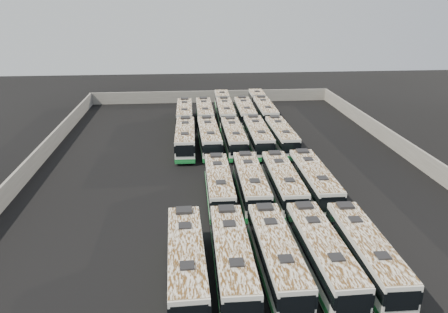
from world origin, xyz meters
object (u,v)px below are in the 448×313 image
bus_back_center (224,108)px  bus_back_right (245,113)px  bus_midfront_left (219,185)px  bus_midback_center (234,138)px  bus_midfront_far_right (314,181)px  bus_front_right (322,255)px  bus_back_left (205,113)px  bus_back_far_right (262,107)px  bus_front_far_left (186,262)px  bus_front_left (232,259)px  bus_back_far_left (185,114)px  bus_front_far_right (366,253)px  bus_midfront_center (251,184)px  bus_midback_right (258,137)px  bus_front_center (277,256)px  bus_midfront_right (283,183)px  bus_midback_far_left (185,138)px  bus_midback_left (209,138)px  bus_midback_far_right (281,136)px

bus_back_center → bus_back_right: bus_back_right is taller
bus_midfront_left → bus_midback_center: bus_midback_center is taller
bus_midfront_far_right → bus_front_right: bearing=-103.3°
bus_front_right → bus_back_left: bus_front_right is taller
bus_back_far_right → bus_back_left: bearing=-161.1°
bus_front_far_left → bus_midfront_left: (3.26, 13.02, -0.07)m
bus_front_far_left → bus_midback_center: 28.74m
bus_front_left → bus_back_far_left: bus_front_left is taller
bus_front_far_left → bus_back_far_left: bus_front_far_left is taller
bus_front_far_right → bus_midfront_center: size_ratio=0.99×
bus_midback_right → bus_midfront_far_right: bearing=-77.6°
bus_front_center → bus_midfront_center: bus_front_center is taller
bus_midfront_right → bus_back_left: size_ratio=1.01×
bus_back_center → bus_back_far_right: bus_back_far_right is taller
bus_midback_far_left → bus_midback_left: size_ratio=1.00×
bus_midback_center → bus_midback_right: 3.20m
bus_front_left → bus_midfront_far_right: bus_midfront_far_right is taller
bus_front_far_right → bus_back_far_left: (-12.80, 40.91, -0.02)m
bus_midfront_right → bus_back_right: bus_back_right is taller
bus_front_center → bus_back_right: bearing=85.0°
bus_midback_left → bus_back_center: 16.10m
bus_front_far_left → bus_midfront_left: bearing=74.5°
bus_back_far_right → bus_front_far_right: bearing=-89.1°
bus_front_far_right → bus_midback_left: 29.79m
bus_front_right → bus_front_far_right: size_ratio=1.03×
bus_midfront_right → bus_front_far_left: bearing=-126.1°
bus_back_far_left → bus_midback_center: bearing=-63.4°
bus_midfront_right → bus_midback_center: (-3.23, 15.15, -0.03)m
bus_back_center → bus_midback_far_right: bearing=-67.4°
bus_midfront_far_right → bus_back_far_left: (-12.73, 27.96, -0.06)m
bus_midfront_center → bus_midback_center: bus_midfront_center is taller
bus_back_right → bus_front_right: bearing=-88.8°
bus_midback_left → bus_midfront_right: bearing=-68.3°
bus_midfront_far_right → bus_midback_right: 15.43m
bus_front_far_right → bus_back_center: bus_back_center is taller
bus_front_far_right → bus_midback_right: (-3.26, 28.05, 0.04)m
bus_midback_far_right → bus_front_center: bearing=-103.0°
bus_front_far_right → bus_back_left: size_ratio=1.00×
bus_back_center → bus_midfront_right: bearing=-83.1°
bus_front_right → bus_back_center: bearing=92.8°
bus_front_far_right → bus_midback_far_left: bearing=114.9°
bus_front_left → bus_front_right: bearing=0.6°
bus_midfront_left → bus_midback_far_left: size_ratio=0.96×
bus_midback_far_right → bus_front_right: bearing=-96.5°
bus_back_center → bus_midfront_far_right: bearing=-77.4°
bus_midback_far_left → bus_back_right: size_ratio=1.01×
bus_midfront_center → bus_midback_far_right: (6.32, 15.17, -0.03)m
bus_midfront_center → bus_midfront_right: size_ratio=0.99×
bus_back_right → bus_midfront_center: bearing=-95.4°
bus_midfront_far_right → bus_midback_right: (-3.18, 15.10, 0.00)m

